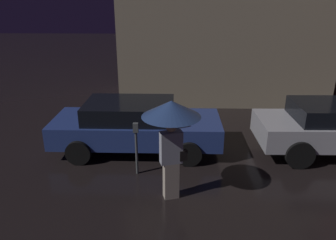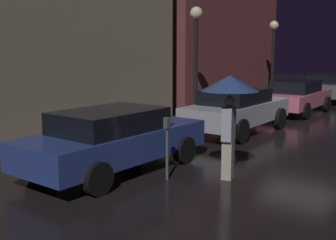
{
  "view_description": "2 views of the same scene",
  "coord_description": "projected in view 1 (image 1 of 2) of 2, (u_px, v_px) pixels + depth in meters",
  "views": [
    {
      "loc": [
        -6.64,
        -6.78,
        4.05
      ],
      "look_at": [
        -6.82,
        0.49,
        1.25
      ],
      "focal_mm": 35.0,
      "sensor_mm": 36.0,
      "label": 1
    },
    {
      "loc": [
        -14.22,
        -4.96,
        2.67
      ],
      "look_at": [
        -7.07,
        0.47,
        1.15
      ],
      "focal_mm": 45.0,
      "sensor_mm": 36.0,
      "label": 2
    }
  ],
  "objects": [
    {
      "name": "pedestrian_with_umbrella",
      "position": [
        171.0,
        121.0,
        6.38
      ],
      "size": [
        1.17,
        1.17,
        2.15
      ],
      "rotation": [
        0.0,
        0.0,
        3.42
      ],
      "color": "beige",
      "rests_on": "ground"
    },
    {
      "name": "parking_meter",
      "position": [
        136.0,
        143.0,
        7.63
      ],
      "size": [
        0.12,
        0.1,
        1.3
      ],
      "color": "#4C5154",
      "rests_on": "ground"
    },
    {
      "name": "parked_car_blue",
      "position": [
        135.0,
        125.0,
        8.89
      ],
      "size": [
        4.5,
        1.97,
        1.39
      ],
      "rotation": [
        0.0,
        0.0,
        -0.01
      ],
      "color": "navy",
      "rests_on": "ground"
    }
  ]
}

